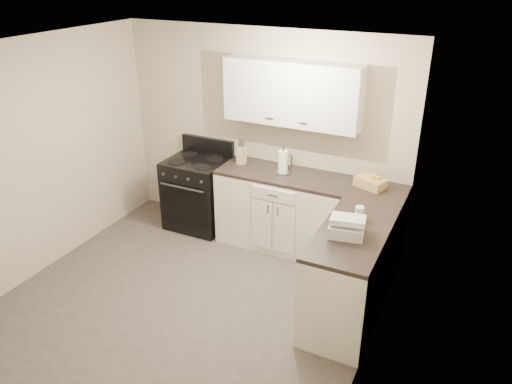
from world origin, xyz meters
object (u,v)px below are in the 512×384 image
at_px(stove, 198,193).
at_px(countertop_grill, 347,229).
at_px(paper_towel, 283,162).
at_px(knife_block, 242,155).
at_px(wicker_basket, 370,183).

relative_size(stove, countertop_grill, 2.93).
bearing_deg(paper_towel, countertop_grill, -44.50).
bearing_deg(paper_towel, knife_block, 174.70).
bearing_deg(stove, wicker_basket, 2.35).
relative_size(stove, wicker_basket, 2.87).
relative_size(paper_towel, countertop_grill, 0.89).
distance_m(knife_block, countertop_grill, 1.95).
relative_size(knife_block, paper_towel, 0.79).
xyz_separation_m(knife_block, paper_towel, (0.56, -0.05, 0.03)).
distance_m(paper_towel, countertop_grill, 1.49).
bearing_deg(stove, countertop_grill, -24.52).
height_order(paper_towel, countertop_grill, paper_towel).
xyz_separation_m(wicker_basket, countertop_grill, (0.06, -1.10, 0.00)).
bearing_deg(paper_towel, wicker_basket, 3.18).
xyz_separation_m(stove, knife_block, (0.60, 0.08, 0.59)).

